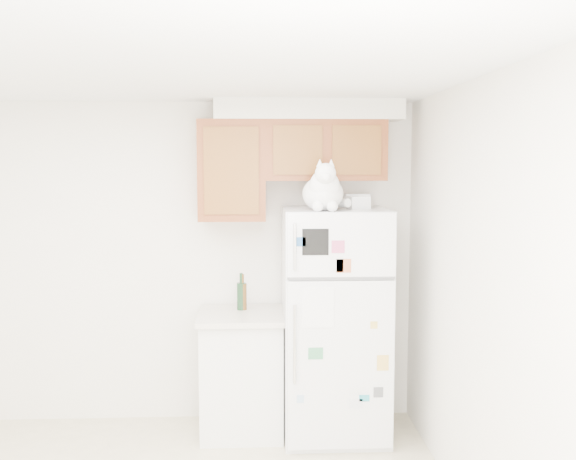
{
  "coord_description": "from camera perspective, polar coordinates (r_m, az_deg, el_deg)",
  "views": [
    {
      "loc": [
        0.68,
        -3.27,
        2.03
      ],
      "look_at": [
        0.91,
        1.55,
        1.55
      ],
      "focal_mm": 42.0,
      "sensor_mm": 36.0,
      "label": 1
    }
  ],
  "objects": [
    {
      "name": "room_shell",
      "position": [
        3.57,
        -11.66,
        -0.19
      ],
      "size": [
        3.84,
        4.04,
        2.52
      ],
      "color": "white",
      "rests_on": "ground_plane"
    },
    {
      "name": "refrigerator",
      "position": [
        5.05,
        3.98,
        -7.84
      ],
      "size": [
        0.76,
        0.78,
        1.7
      ],
      "color": "white",
      "rests_on": "ground_plane"
    },
    {
      "name": "base_counter",
      "position": [
        5.19,
        -3.9,
        -11.91
      ],
      "size": [
        0.64,
        0.64,
        0.92
      ],
      "color": "white",
      "rests_on": "ground_plane"
    },
    {
      "name": "cat",
      "position": [
        4.7,
        3.04,
        3.31
      ],
      "size": [
        0.35,
        0.52,
        0.36
      ],
      "color": "white",
      "rests_on": "refrigerator"
    },
    {
      "name": "storage_box_back",
      "position": [
        5.07,
        5.85,
        2.49
      ],
      "size": [
        0.18,
        0.13,
        0.1
      ],
      "primitive_type": "cube",
      "rotation": [
        0.0,
        0.0,
        0.01
      ],
      "color": "white",
      "rests_on": "refrigerator"
    },
    {
      "name": "storage_box_front",
      "position": [
        4.93,
        5.96,
        2.34
      ],
      "size": [
        0.18,
        0.15,
        0.09
      ],
      "primitive_type": "cube",
      "rotation": [
        0.0,
        0.0,
        0.3
      ],
      "color": "white",
      "rests_on": "refrigerator"
    },
    {
      "name": "bottle_green",
      "position": [
        5.14,
        -3.98,
        -5.21
      ],
      "size": [
        0.07,
        0.07,
        0.28
      ],
      "primitive_type": null,
      "color": "#19381E",
      "rests_on": "base_counter"
    },
    {
      "name": "bottle_amber",
      "position": [
        5.14,
        -3.87,
        -5.25
      ],
      "size": [
        0.06,
        0.06,
        0.27
      ],
      "primitive_type": null,
      "color": "#593814",
      "rests_on": "base_counter"
    }
  ]
}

